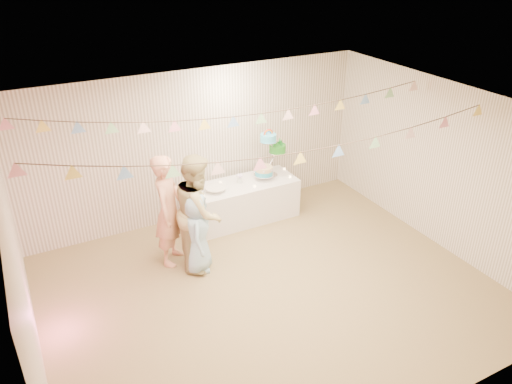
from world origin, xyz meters
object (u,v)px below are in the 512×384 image
table (244,201)px  person_adult_a (169,210)px  cake_stand (270,151)px  person_adult_b (199,211)px  person_child (197,233)px

table → person_adult_a: size_ratio=1.06×
table → cake_stand: 0.98m
person_adult_b → person_child: (-0.10, -0.15, -0.26)m
cake_stand → person_adult_a: size_ratio=0.47×
person_child → table: bearing=-29.1°
table → person_child: bearing=-141.0°
person_adult_b → person_child: 0.31m
person_adult_b → cake_stand: bearing=-36.5°
person_child → person_adult_b: bearing=-11.5°
table → person_adult_b: (-1.16, -0.87, 0.54)m
table → person_adult_b: 1.54m
table → person_adult_a: (-1.53, -0.62, 0.52)m
cake_stand → person_child: 2.17m
table → person_adult_b: bearing=-143.2°
person_adult_a → cake_stand: bearing=-35.2°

